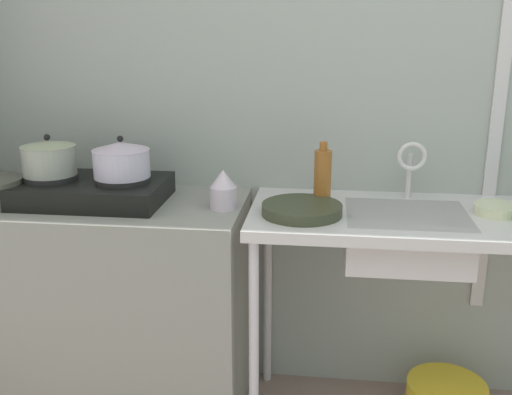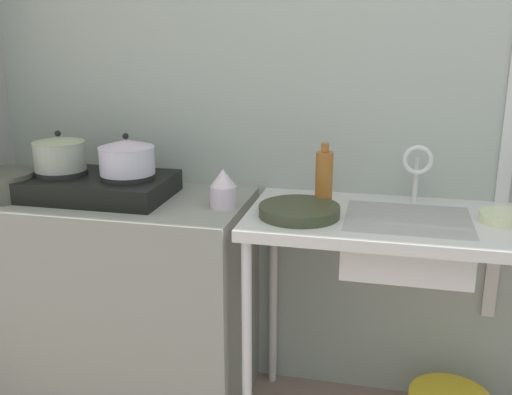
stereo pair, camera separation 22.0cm
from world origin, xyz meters
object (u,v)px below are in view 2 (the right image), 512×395
(stove, at_px, (95,185))
(pot_on_left_burner, at_px, (59,153))
(bottle_by_sink, at_px, (324,178))
(sink_basin, at_px, (406,242))
(pot_on_right_burner, at_px, (127,156))
(pot_beside_stove, at_px, (1,185))
(faucet, at_px, (417,165))
(percolator, at_px, (223,189))
(small_bowl_on_drainboard, at_px, (503,217))
(frying_pan, at_px, (299,211))

(stove, bearing_deg, pot_on_left_burner, 180.00)
(pot_on_left_burner, bearing_deg, stove, 0.00)
(pot_on_left_burner, relative_size, bottle_by_sink, 0.85)
(sink_basin, bearing_deg, bottle_by_sink, 165.10)
(pot_on_right_burner, bearing_deg, bottle_by_sink, 5.21)
(stove, xyz_separation_m, pot_beside_stove, (-0.35, -0.10, 0.01))
(pot_on_left_burner, height_order, faucet, pot_on_left_burner)
(pot_on_left_burner, height_order, pot_on_right_burner, pot_on_right_burner)
(stove, height_order, sink_basin, stove)
(stove, height_order, percolator, percolator)
(pot_on_right_burner, relative_size, pot_beside_stove, 0.83)
(sink_basin, bearing_deg, pot_beside_stove, -176.93)
(stove, height_order, bottle_by_sink, bottle_by_sink)
(stove, height_order, small_bowl_on_drainboard, stove)
(bottle_by_sink, bearing_deg, pot_on_left_burner, -176.22)
(pot_beside_stove, distance_m, frying_pan, 1.18)
(stove, bearing_deg, faucet, 7.66)
(pot_on_left_burner, distance_m, percolator, 0.69)
(frying_pan, bearing_deg, percolator, 172.41)
(pot_beside_stove, relative_size, bottle_by_sink, 1.08)
(pot_on_right_burner, xyz_separation_m, percolator, (0.39, -0.03, -0.10))
(percolator, xyz_separation_m, sink_basin, (0.67, 0.02, -0.16))
(stove, relative_size, small_bowl_on_drainboard, 3.78)
(percolator, height_order, bottle_by_sink, bottle_by_sink)
(bottle_by_sink, bearing_deg, faucet, 16.17)
(bottle_by_sink, bearing_deg, percolator, -164.59)
(pot_on_right_burner, xyz_separation_m, frying_pan, (0.68, -0.07, -0.15))
(frying_pan, distance_m, bottle_by_sink, 0.18)
(stove, relative_size, sink_basin, 1.37)
(percolator, distance_m, sink_basin, 0.69)
(faucet, bearing_deg, stove, -172.34)
(sink_basin, relative_size, frying_pan, 1.51)
(pot_on_right_burner, relative_size, faucet, 0.93)
(pot_on_left_burner, xyz_separation_m, frying_pan, (0.97, -0.07, -0.15))
(percolator, bearing_deg, bottle_by_sink, 15.41)
(pot_beside_stove, relative_size, percolator, 1.77)
(stove, height_order, faucet, faucet)
(frying_pan, xyz_separation_m, bottle_by_sink, (0.07, 0.14, 0.09))
(stove, height_order, pot_on_left_burner, pot_on_left_burner)
(faucet, bearing_deg, pot_beside_stove, -170.57)
(small_bowl_on_drainboard, bearing_deg, pot_on_left_burner, -179.30)
(pot_beside_stove, bearing_deg, bottle_by_sink, 7.57)
(stove, height_order, pot_beside_stove, pot_beside_stove)
(pot_on_right_burner, height_order, faucet, pot_on_right_burner)
(faucet, bearing_deg, percolator, -164.22)
(frying_pan, xyz_separation_m, small_bowl_on_drainboard, (0.69, 0.09, -0.00))
(frying_pan, bearing_deg, small_bowl_on_drainboard, 7.38)
(sink_basin, relative_size, faucet, 1.88)
(stove, xyz_separation_m, bottle_by_sink, (0.90, 0.07, 0.06))
(stove, bearing_deg, sink_basin, -0.64)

